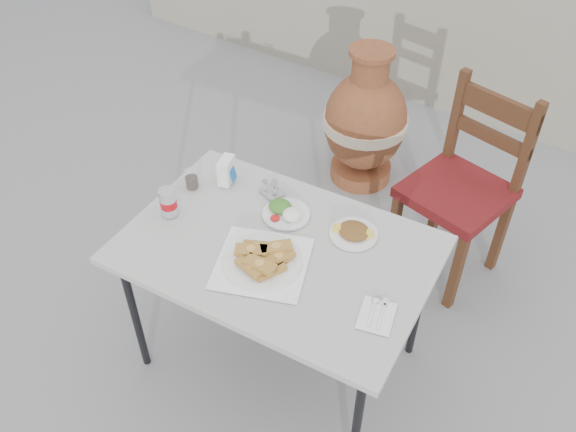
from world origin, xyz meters
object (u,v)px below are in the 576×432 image
Objects in this scene: salad_chopped_plate at (354,232)px; soda_can at (168,202)px; salad_rice_plate at (286,212)px; pide_plate at (262,257)px; cola_glass at (192,180)px; cafe_table at (277,255)px; napkin_holder at (227,171)px; terracotta_urn at (365,122)px; condiment_caddy at (272,189)px; chair at (462,186)px.

salad_chopped_plate is 1.55× the size of soda_can.
salad_rice_plate is 1.02× the size of salad_chopped_plate.
soda_can is (-0.45, 0.02, 0.03)m from pide_plate.
cola_glass is (-0.69, -0.12, 0.02)m from salad_chopped_plate.
salad_rice_plate reaches higher than cafe_table.
soda_can is 0.29m from napkin_holder.
salad_rice_plate is at bearing -77.72° from terracotta_urn.
pide_plate is (0.00, -0.10, 0.08)m from cafe_table.
cola_glass is (-0.49, 0.19, 0.01)m from pide_plate.
cola_glass is at bearing -170.13° from salad_chopped_plate.
chair is (0.56, 0.71, -0.21)m from condiment_caddy.
soda_can is 0.14× the size of terracotta_urn.
chair reaches higher than condiment_caddy.
salad_chopped_plate is 1.71× the size of condiment_caddy.
cafe_table is 11.11× the size of condiment_caddy.
cola_glass is (-0.04, 0.17, -0.02)m from soda_can.
napkin_holder is (0.06, 0.28, -0.00)m from soda_can.
pide_plate is 1.50m from terracotta_urn.
cafe_table is at bearing 92.38° from pide_plate.
soda_can is 0.12× the size of chair.
pide_plate is at bearing -60.04° from condiment_caddy.
soda_can is at bearing 178.05° from pide_plate.
cola_glass is at bearing 101.85° from soda_can.
soda_can reaches higher than napkin_holder.
condiment_caddy is at bearing -6.27° from napkin_holder.
salad_chopped_plate is at bearing 45.87° from cafe_table.
napkin_holder is (-0.39, 0.30, 0.03)m from pide_plate.
terracotta_urn is at bearing 102.28° from salad_rice_plate.
cafe_table is at bearing -76.25° from terracotta_urn.
cola_glass is at bearing -170.37° from salad_rice_plate.
pide_plate is 2.29× the size of salad_chopped_plate.
napkin_holder is at bearing -122.75° from chair.
condiment_caddy is at bearing -115.65° from chair.
soda_can is 0.18m from cola_glass.
salad_chopped_plate is 0.59m from napkin_holder.
pide_plate is 3.91× the size of condiment_caddy.
cola_glass is at bearing -122.30° from chair.
cafe_table is at bearing -51.21° from condiment_caddy.
napkin_holder is (-0.59, -0.01, 0.04)m from salad_chopped_plate.
napkin_holder is at bearing 78.02° from soda_can.
terracotta_urn is (0.16, 1.24, -0.34)m from cola_glass.
cafe_table is 1.23× the size of chair.
chair reaches higher than pide_plate.
chair is at bearing 27.60° from napkin_holder.
pide_plate reaches higher than salad_chopped_plate.
chair is 1.17× the size of terracotta_urn.
cola_glass is (-0.41, -0.07, 0.02)m from salad_rice_plate.
pide_plate is 0.49m from napkin_holder.
pide_plate is 0.45m from soda_can.
terracotta_urn is at bearing 102.97° from pide_plate.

